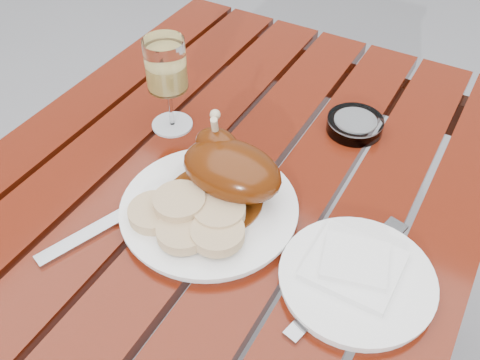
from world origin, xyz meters
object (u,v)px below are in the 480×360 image
Objects in this scene: table at (211,332)px; ashtray at (355,125)px; dinner_plate at (209,209)px; wine_glass at (168,86)px; side_plate at (357,280)px.

table is 11.93× the size of ashtray.
dinner_plate is at bearing -111.76° from ashtray.
table is at bearing -43.07° from wine_glass.
wine_glass is 0.34m from ashtray.
ashtray is (0.12, 0.30, 0.00)m from dinner_plate.
dinner_plate reaches higher than table.
ashtray is (-0.12, 0.31, 0.00)m from side_plate.
dinner_plate is (0.02, -0.00, 0.38)m from table.
dinner_plate and side_plate have the same top height.
ashtray is at bearing 111.36° from side_plate.
ashtray is (0.14, 0.30, 0.39)m from table.
table is at bearing 165.81° from dinner_plate.
ashtray is at bearing 68.24° from dinner_plate.
wine_glass is (-0.16, 0.15, 0.46)m from table.
ashtray is (0.29, 0.15, -0.07)m from wine_glass.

